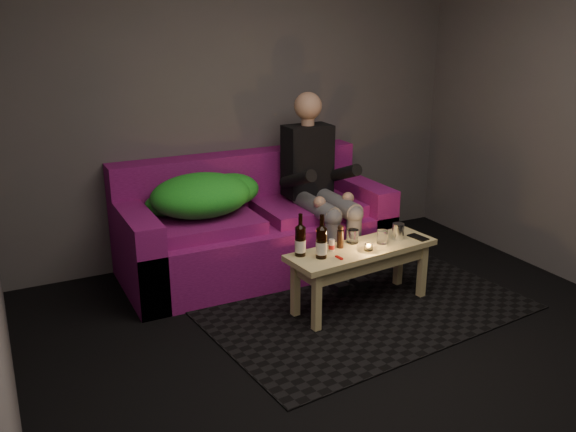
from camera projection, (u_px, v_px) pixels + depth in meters
name	position (u px, v px, depth m)	size (l,w,h in m)	color
floor	(398.00, 375.00, 3.55)	(4.50, 4.50, 0.00)	black
room	(364.00, 80.00, 3.43)	(4.50, 4.50, 4.50)	silver
rug	(356.00, 302.00, 4.43)	(2.22, 1.62, 0.01)	black
sofa	(253.00, 230.00, 4.94)	(2.12, 0.95, 0.91)	#6D0E59
green_blanket	(205.00, 195.00, 4.65)	(0.93, 0.64, 0.32)	green
person	(318.00, 180.00, 4.88)	(0.38, 0.88, 1.41)	black
coffee_table	(362.00, 258.00, 4.27)	(1.14, 0.47, 0.45)	tan
beer_bottle_a	(300.00, 240.00, 4.06)	(0.07, 0.07, 0.29)	black
beer_bottle_b	(321.00, 242.00, 4.02)	(0.08, 0.08, 0.30)	black
salt_shaker	(332.00, 245.00, 4.16)	(0.04, 0.04, 0.08)	silver
pepper_mill	(340.00, 239.00, 4.21)	(0.05, 0.05, 0.13)	black
tumbler_back	(353.00, 236.00, 4.31)	(0.08, 0.08, 0.10)	white
tealight	(368.00, 247.00, 4.18)	(0.06, 0.06, 0.05)	white
tumbler_front	(382.00, 237.00, 4.30)	(0.08, 0.08, 0.10)	white
steel_cup	(398.00, 231.00, 4.38)	(0.08, 0.08, 0.12)	silver
smartphone	(418.00, 237.00, 4.42)	(0.08, 0.15, 0.01)	black
red_lighter	(339.00, 258.00, 4.04)	(0.02, 0.07, 0.01)	#BA0D0B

